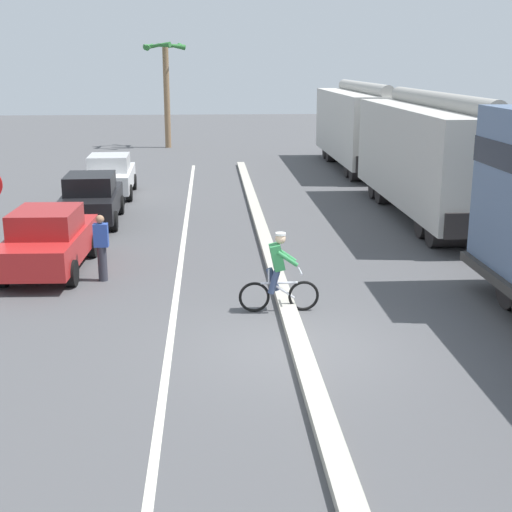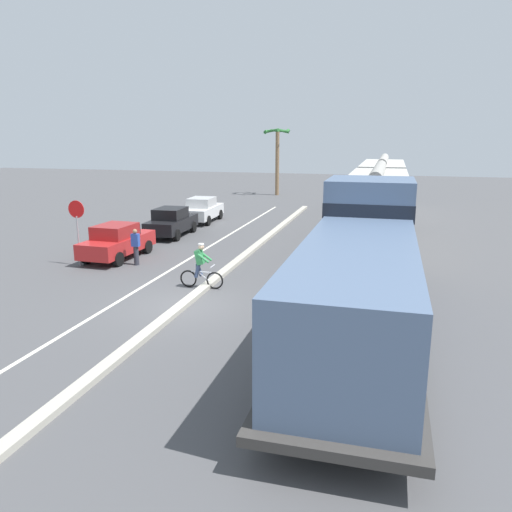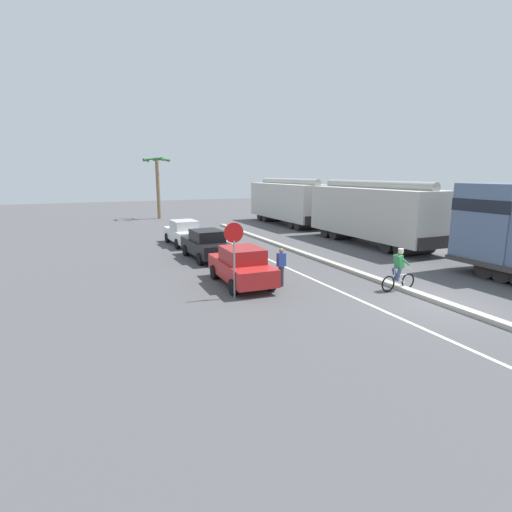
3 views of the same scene
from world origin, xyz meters
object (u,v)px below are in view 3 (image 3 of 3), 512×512
Objects in this scene: parked_car_red at (241,266)px; pedestrian_by_cars at (281,266)px; cyclist at (399,271)px; palm_tree_near at (157,172)px; stop_sign at (234,246)px; hopper_car_lead at (373,213)px; parked_car_black at (206,244)px; parked_car_white at (184,232)px; hopper_car_middle at (288,202)px.

pedestrian_by_cars is (1.43, -0.88, 0.03)m from parked_car_red.
cyclist is 30.60m from palm_tree_near.
cyclist reaches higher than pedestrian_by_cars.
stop_sign is at bearing -120.22° from parked_car_red.
stop_sign is 1.78× the size of pedestrian_by_cars.
parked_car_black is at bearing 179.60° from hopper_car_lead.
hopper_car_lead is 2.49× the size of parked_car_white.
parked_car_black is 4.92m from parked_car_white.
stop_sign is 28.57m from palm_tree_near.
parked_car_red is 1.68m from pedestrian_by_cars.
parked_car_black is 21.55m from palm_tree_near.
parked_car_red and pedestrian_by_cars have the same top height.
hopper_car_lead is 11.60m from hopper_car_middle.
hopper_car_lead is at bearing -90.00° from hopper_car_middle.
stop_sign is at bearing -94.98° from palm_tree_near.
parked_car_red is 2.48× the size of cyclist.
parked_car_black is 1.00× the size of parked_car_white.
cyclist is 4.72m from pedestrian_by_cars.
parked_car_black is 6.60m from pedestrian_by_cars.
hopper_car_lead is 2.49× the size of parked_car_black.
palm_tree_near is 3.91× the size of pedestrian_by_cars.
palm_tree_near is at bearing 135.97° from hopper_car_middle.
pedestrian_by_cars is at bearing -31.66° from parked_car_red.
palm_tree_near reaches higher than parked_car_black.
parked_car_black is at bearing 81.21° from stop_sign.
hopper_car_middle reaches higher than stop_sign.
hopper_car_lead is 1.00× the size of hopper_car_middle.
hopper_car_middle is 2.49× the size of parked_car_white.
parked_car_white is at bearing 84.93° from stop_sign.
parked_car_red is 6.40m from cyclist.
parked_car_white is 2.63× the size of pedestrian_by_cars.
hopper_car_lead reaches higher than parked_car_red.
pedestrian_by_cars is at bearing -79.09° from parked_car_black.
hopper_car_lead reaches higher than parked_car_black.
palm_tree_near reaches higher than parked_car_red.
hopper_car_lead is 2.49× the size of parked_car_red.
parked_car_red is 1.00× the size of parked_car_black.
parked_car_white is 16.75m from palm_tree_near.
cyclist is at bearing -106.43° from hopper_car_middle.
parked_car_black is 0.67× the size of palm_tree_near.
parked_car_white and pedestrian_by_cars have the same top height.
parked_car_red is at bearing -90.79° from parked_car_white.
pedestrian_by_cars is at bearing -119.18° from hopper_car_middle.
hopper_car_middle is 13.18m from parked_car_white.
hopper_car_lead reaches higher than cyclist.
parked_car_red is at bearing -93.30° from palm_tree_near.
stop_sign is (-12.42, -7.12, -0.05)m from hopper_car_lead.
hopper_car_middle reaches higher than parked_car_red.
parked_car_red is at bearing -123.86° from hopper_car_middle.
hopper_car_middle is 2.49× the size of parked_car_black.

